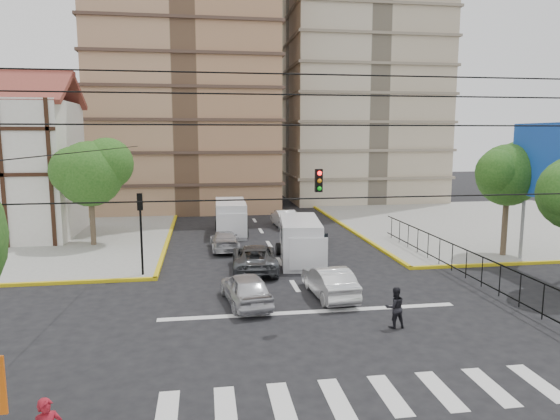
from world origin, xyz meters
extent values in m
plane|color=black|center=(0.00, 0.00, 0.00)|extent=(160.00, 160.00, 0.00)
cube|color=gray|center=(20.00, 20.00, 0.07)|extent=(26.00, 26.00, 0.15)
cube|color=silver|center=(0.00, -6.00, 0.01)|extent=(12.00, 2.40, 0.01)
cube|color=silver|center=(0.00, 1.20, 0.01)|extent=(13.00, 0.40, 0.01)
cube|color=silver|center=(-19.00, 20.00, 5.00)|extent=(10.00, 8.00, 10.00)
cube|color=maroon|center=(-19.00, 21.90, 10.90)|extent=(10.80, 4.25, 2.65)
cylinder|color=slate|center=(14.50, 8.00, 2.15)|extent=(0.20, 0.20, 4.00)
cube|color=silver|center=(14.50, 6.00, 6.15)|extent=(0.25, 6.00, 4.00)
cube|color=blue|center=(14.30, 6.00, 6.15)|extent=(0.08, 6.20, 4.20)
cylinder|color=#473828|center=(14.00, 9.00, 2.24)|extent=(0.36, 0.36, 4.48)
sphere|color=#1C4D16|center=(14.00, 9.00, 5.16)|extent=(3.80, 3.80, 3.80)
sphere|color=#1C4D16|center=(14.95, 9.30, 5.73)|extent=(3.04, 3.04, 3.04)
sphere|color=#1C4D16|center=(13.24, 8.70, 5.35)|extent=(2.85, 2.85, 2.85)
cylinder|color=#473828|center=(-12.00, 16.00, 2.10)|extent=(0.36, 0.36, 4.20)
sphere|color=#1C4D16|center=(-12.00, 16.00, 5.00)|extent=(4.40, 4.40, 4.40)
sphere|color=#1C4D16|center=(-10.90, 16.30, 5.67)|extent=(3.52, 3.52, 3.52)
sphere|color=#1C4D16|center=(-12.88, 15.70, 5.22)|extent=(3.30, 3.30, 3.30)
cylinder|color=black|center=(-7.80, 7.80, 1.90)|extent=(0.12, 0.12, 3.50)
cube|color=black|center=(-7.80, 7.80, 4.10)|extent=(0.28, 0.22, 0.90)
sphere|color=#FF0C0C|center=(-7.80, 7.80, 4.40)|extent=(0.17, 0.17, 0.17)
cube|color=black|center=(0.00, 0.00, 5.80)|extent=(0.28, 0.22, 0.90)
cylinder|color=black|center=(0.00, -9.00, 6.25)|extent=(18.00, 0.03, 0.03)
cube|color=silver|center=(1.22, 9.95, 1.28)|extent=(2.89, 5.81, 2.57)
cube|color=silver|center=(1.22, 7.72, 1.12)|extent=(2.27, 1.58, 1.79)
cube|color=black|center=(1.22, 7.32, 1.73)|extent=(2.06, 0.35, 1.00)
cylinder|color=black|center=(0.16, 8.16, 0.39)|extent=(0.25, 0.78, 0.78)
cylinder|color=black|center=(2.28, 8.16, 0.39)|extent=(0.25, 0.78, 0.78)
cylinder|color=black|center=(0.16, 11.73, 0.39)|extent=(0.25, 0.78, 0.78)
cylinder|color=black|center=(2.28, 11.73, 0.39)|extent=(0.25, 0.78, 0.78)
cube|color=silver|center=(-2.45, 19.18, 1.28)|extent=(2.37, 5.62, 2.56)
cube|color=silver|center=(-2.45, 16.95, 1.11)|extent=(2.15, 1.39, 1.78)
cube|color=black|center=(-2.45, 16.56, 1.72)|extent=(2.06, 0.15, 1.00)
cylinder|color=black|center=(-3.50, 17.40, 0.39)|extent=(0.25, 0.78, 0.78)
cylinder|color=black|center=(-1.39, 17.40, 0.39)|extent=(0.25, 0.78, 0.78)
cylinder|color=black|center=(-3.50, 20.96, 0.39)|extent=(0.25, 0.78, 0.78)
cylinder|color=black|center=(-1.39, 20.96, 0.39)|extent=(0.25, 0.78, 0.78)
imported|color=silver|center=(-2.69, 2.63, 0.74)|extent=(2.36, 4.55, 1.48)
imported|color=silver|center=(1.30, 3.10, 0.73)|extent=(1.87, 4.56, 1.47)
imported|color=#4F5256|center=(-1.72, 8.31, 0.74)|extent=(2.77, 5.44, 1.47)
imported|color=#BCBCC2|center=(-3.17, 13.68, 0.64)|extent=(1.90, 4.48, 1.29)
imported|color=#28282A|center=(2.98, 15.34, 0.72)|extent=(1.78, 4.24, 1.43)
imported|color=silver|center=(2.14, 21.54, 0.73)|extent=(1.81, 4.51, 1.46)
imported|color=black|center=(2.90, -1.04, 0.83)|extent=(0.83, 0.66, 1.65)
camera|label=1|loc=(-4.46, -19.02, 7.54)|focal=32.00mm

